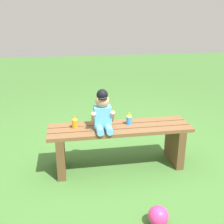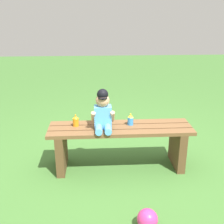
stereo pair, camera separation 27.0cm
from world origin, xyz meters
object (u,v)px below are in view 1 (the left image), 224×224
sippy_cup_right (129,119)px  toy_ball (158,216)px  sippy_cup_left (75,122)px  child_figure (103,112)px  park_bench (120,140)px

sippy_cup_right → toy_ball: bearing=-88.7°
sippy_cup_left → toy_ball: size_ratio=0.77×
sippy_cup_right → toy_ball: size_ratio=0.77×
child_figure → toy_ball: (0.31, -0.88, -0.56)m
sippy_cup_left → sippy_cup_right: (0.56, 0.00, 0.00)m
child_figure → toy_ball: 1.09m
sippy_cup_right → sippy_cup_left: bearing=180.0°
child_figure → toy_ball: bearing=-70.7°
child_figure → sippy_cup_right: child_figure is taller
toy_ball → sippy_cup_right: bearing=91.3°
park_bench → sippy_cup_left: bearing=174.1°
sippy_cup_right → toy_ball: (0.02, -0.96, -0.44)m
sippy_cup_left → sippy_cup_right: same height
park_bench → toy_ball: bearing=-81.9°
park_bench → toy_ball: (0.13, -0.91, -0.23)m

